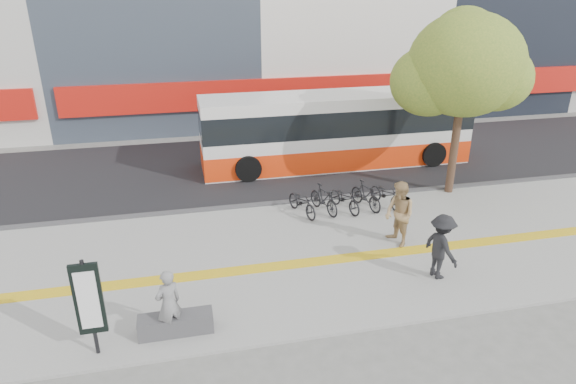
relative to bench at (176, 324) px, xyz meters
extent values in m
plane|color=#62625D|center=(2.60, 1.20, -0.30)|extent=(120.00, 120.00, 0.00)
cube|color=slate|center=(2.60, 2.70, -0.27)|extent=(40.00, 7.00, 0.08)
cube|color=gold|center=(2.60, 2.20, -0.22)|extent=(40.00, 0.45, 0.01)
cube|color=black|center=(2.60, 10.20, -0.28)|extent=(40.00, 8.00, 0.06)
cube|color=#39383B|center=(2.60, 6.20, -0.23)|extent=(40.00, 0.25, 0.14)
cube|color=red|center=(4.60, 15.25, 1.70)|extent=(19.00, 0.50, 1.40)
cube|color=red|center=(22.60, 15.25, 1.70)|extent=(15.20, 0.50, 1.40)
cube|color=#39383B|center=(0.00, 0.00, 0.00)|extent=(1.60, 0.45, 0.45)
cylinder|color=black|center=(-1.60, -0.30, 0.88)|extent=(0.08, 0.08, 2.20)
cube|color=black|center=(-1.60, -0.30, 1.09)|extent=(0.55, 0.08, 1.60)
cube|color=white|center=(-1.60, -0.35, 1.09)|extent=(0.40, 0.02, 1.30)
cylinder|color=#362418|center=(9.80, 5.90, 1.38)|extent=(0.28, 0.28, 3.20)
ellipsoid|color=#507326|center=(9.80, 5.90, 4.29)|extent=(3.80, 3.80, 3.42)
ellipsoid|color=#507326|center=(8.80, 6.40, 3.69)|extent=(2.60, 2.60, 2.34)
ellipsoid|color=#507326|center=(10.70, 5.50, 3.90)|extent=(2.40, 2.40, 2.16)
ellipsoid|color=#507326|center=(10.10, 6.70, 5.10)|extent=(2.20, 2.20, 1.98)
cube|color=silver|center=(6.70, 9.70, 1.22)|extent=(10.95, 2.28, 2.92)
cube|color=red|center=(6.70, 9.70, 0.26)|extent=(10.97, 2.30, 0.91)
cube|color=black|center=(6.70, 9.70, 1.72)|extent=(10.97, 2.30, 1.00)
cylinder|color=black|center=(2.87, 8.56, 0.26)|extent=(1.00, 0.32, 1.00)
cylinder|color=black|center=(2.87, 10.84, 0.26)|extent=(1.00, 0.32, 1.00)
cylinder|color=black|center=(10.53, 8.56, 0.26)|extent=(1.00, 0.32, 1.00)
cylinder|color=black|center=(10.53, 10.84, 0.26)|extent=(1.00, 0.32, 1.00)
imported|color=black|center=(4.14, 5.20, 0.20)|extent=(1.02, 1.70, 0.84)
imported|color=black|center=(4.87, 5.20, 0.24)|extent=(0.89, 1.61, 0.93)
imported|color=black|center=(5.60, 5.20, 0.20)|extent=(1.02, 1.70, 0.84)
imported|color=black|center=(6.33, 5.20, 0.24)|extent=(0.89, 1.61, 0.93)
imported|color=black|center=(7.06, 5.20, 0.20)|extent=(1.02, 1.70, 0.84)
imported|color=black|center=(-0.11, -0.04, 0.57)|extent=(0.69, 0.62, 1.60)
imported|color=tan|center=(6.34, 2.65, 0.73)|extent=(0.90, 1.06, 1.91)
imported|color=black|center=(6.66, 0.82, 0.65)|extent=(0.86, 1.23, 1.74)
camera|label=1|loc=(0.43, -9.22, 6.91)|focal=31.34mm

